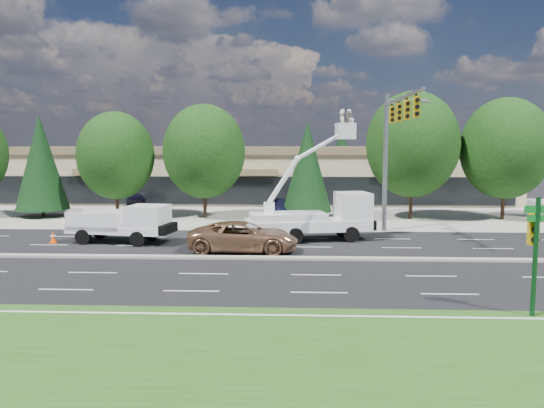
{
  "coord_description": "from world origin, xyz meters",
  "views": [
    {
      "loc": [
        4.03,
        -26.06,
        5.7
      ],
      "look_at": [
        2.77,
        3.42,
        2.4
      ],
      "focal_mm": 35.0,
      "sensor_mm": 36.0,
      "label": 1
    }
  ],
  "objects_px": {
    "signal_mast": "(392,139)",
    "street_sign_pole": "(535,244)",
    "bucket_truck": "(319,212)",
    "utility_pickup": "(126,227)",
    "minivan": "(243,237)"
  },
  "relations": [
    {
      "from": "street_sign_pole",
      "to": "bucket_truck",
      "type": "xyz_separation_m",
      "value": [
        -6.5,
        13.94,
        -0.78
      ]
    },
    {
      "from": "signal_mast",
      "to": "street_sign_pole",
      "type": "xyz_separation_m",
      "value": [
        1.97,
        -15.45,
        -3.61
      ]
    },
    {
      "from": "street_sign_pole",
      "to": "bucket_truck",
      "type": "relative_size",
      "value": 0.51
    },
    {
      "from": "utility_pickup",
      "to": "bucket_truck",
      "type": "height_order",
      "value": "bucket_truck"
    },
    {
      "from": "signal_mast",
      "to": "bucket_truck",
      "type": "distance_m",
      "value": 6.49
    },
    {
      "from": "street_sign_pole",
      "to": "utility_pickup",
      "type": "bearing_deg",
      "value": 144.9
    },
    {
      "from": "utility_pickup",
      "to": "bucket_truck",
      "type": "xyz_separation_m",
      "value": [
        11.33,
        1.41,
        0.75
      ]
    },
    {
      "from": "street_sign_pole",
      "to": "minivan",
      "type": "distance_m",
      "value": 14.88
    },
    {
      "from": "utility_pickup",
      "to": "minivan",
      "type": "bearing_deg",
      "value": -8.55
    },
    {
      "from": "signal_mast",
      "to": "bucket_truck",
      "type": "xyz_separation_m",
      "value": [
        -4.53,
        -1.5,
        -4.39
      ]
    },
    {
      "from": "street_sign_pole",
      "to": "bucket_truck",
      "type": "height_order",
      "value": "bucket_truck"
    },
    {
      "from": "utility_pickup",
      "to": "bucket_truck",
      "type": "relative_size",
      "value": 0.78
    },
    {
      "from": "bucket_truck",
      "to": "minivan",
      "type": "relative_size",
      "value": 1.33
    },
    {
      "from": "bucket_truck",
      "to": "utility_pickup",
      "type": "bearing_deg",
      "value": 176.3
    },
    {
      "from": "utility_pickup",
      "to": "minivan",
      "type": "height_order",
      "value": "utility_pickup"
    }
  ]
}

